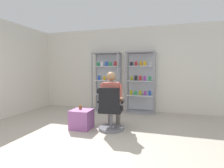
% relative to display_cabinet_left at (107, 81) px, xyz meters
% --- Properties ---
extents(ground_plane, '(7.20, 7.20, 0.00)m').
position_rel_display_cabinet_left_xyz_m(ground_plane, '(0.55, -2.76, -0.97)').
color(ground_plane, '#B2A899').
extents(back_wall, '(6.00, 0.10, 2.70)m').
position_rel_display_cabinet_left_xyz_m(back_wall, '(0.55, 0.24, 0.38)').
color(back_wall, silver).
rests_on(back_wall, ground).
extents(display_cabinet_left, '(0.90, 0.45, 1.90)m').
position_rel_display_cabinet_left_xyz_m(display_cabinet_left, '(0.00, 0.00, 0.00)').
color(display_cabinet_left, gray).
rests_on(display_cabinet_left, ground).
extents(display_cabinet_right, '(0.90, 0.45, 1.90)m').
position_rel_display_cabinet_left_xyz_m(display_cabinet_right, '(1.10, 0.00, -0.00)').
color(display_cabinet_right, gray).
rests_on(display_cabinet_right, ground).
extents(office_chair, '(0.59, 0.56, 0.96)m').
position_rel_display_cabinet_left_xyz_m(office_chair, '(0.69, -1.88, -0.57)').
color(office_chair, slate).
rests_on(office_chair, ground).
extents(seated_shopkeeper, '(0.52, 0.59, 1.29)m').
position_rel_display_cabinet_left_xyz_m(seated_shopkeeper, '(0.67, -1.72, -0.26)').
color(seated_shopkeeper, slate).
rests_on(seated_shopkeeper, ground).
extents(storage_crate, '(0.45, 0.42, 0.43)m').
position_rel_display_cabinet_left_xyz_m(storage_crate, '(0.02, -1.94, -0.75)').
color(storage_crate, '#9E599E').
rests_on(storage_crate, ground).
extents(tea_glass, '(0.07, 0.07, 0.09)m').
position_rel_display_cabinet_left_xyz_m(tea_glass, '(-0.04, -1.88, -0.49)').
color(tea_glass, brown).
rests_on(tea_glass, storage_crate).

